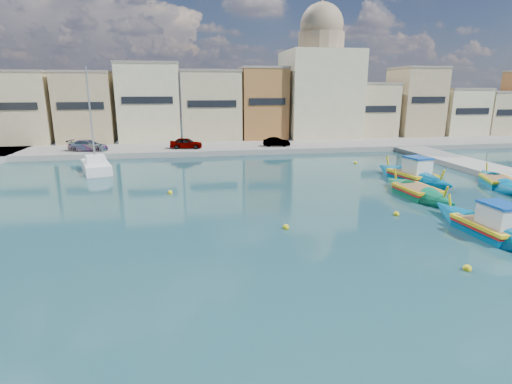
{
  "coord_description": "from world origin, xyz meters",
  "views": [
    {
      "loc": [
        -9.06,
        -17.13,
        7.53
      ],
      "look_at": [
        -5.1,
        6.0,
        1.4
      ],
      "focal_mm": 28.0,
      "sensor_mm": 36.0,
      "label": 1
    }
  ],
  "objects_px": {
    "luzzu_blue_cabin": "(412,177)",
    "luzzu_cyan_mid": "(498,183)",
    "luzzu_green": "(417,193)",
    "church_block": "(319,82)",
    "yacht_north": "(94,165)",
    "luzzu_turquoise_cabin": "(490,229)"
  },
  "relations": [
    {
      "from": "luzzu_blue_cabin",
      "to": "yacht_north",
      "type": "relative_size",
      "value": 0.92
    },
    {
      "from": "luzzu_blue_cabin",
      "to": "yacht_north",
      "type": "distance_m",
      "value": 29.02
    },
    {
      "from": "luzzu_turquoise_cabin",
      "to": "luzzu_cyan_mid",
      "type": "relative_size",
      "value": 1.1
    },
    {
      "from": "luzzu_turquoise_cabin",
      "to": "yacht_north",
      "type": "bearing_deg",
      "value": 137.57
    },
    {
      "from": "luzzu_blue_cabin",
      "to": "church_block",
      "type": "bearing_deg",
      "value": 88.36
    },
    {
      "from": "church_block",
      "to": "yacht_north",
      "type": "xyz_separation_m",
      "value": [
        -28.01,
        -17.34,
        -8.01
      ]
    },
    {
      "from": "luzzu_blue_cabin",
      "to": "luzzu_green",
      "type": "bearing_deg",
      "value": -116.68
    },
    {
      "from": "luzzu_cyan_mid",
      "to": "luzzu_turquoise_cabin",
      "type": "bearing_deg",
      "value": -131.94
    },
    {
      "from": "luzzu_turquoise_cabin",
      "to": "luzzu_green",
      "type": "xyz_separation_m",
      "value": [
        0.48,
        7.7,
        -0.07
      ]
    },
    {
      "from": "church_block",
      "to": "luzzu_cyan_mid",
      "type": "xyz_separation_m",
      "value": [
        5.0,
        -30.14,
        -8.16
      ]
    },
    {
      "from": "luzzu_cyan_mid",
      "to": "church_block",
      "type": "bearing_deg",
      "value": 99.42
    },
    {
      "from": "luzzu_turquoise_cabin",
      "to": "luzzu_blue_cabin",
      "type": "distance_m",
      "value": 12.62
    },
    {
      "from": "luzzu_green",
      "to": "church_block",
      "type": "bearing_deg",
      "value": 84.47
    },
    {
      "from": "luzzu_blue_cabin",
      "to": "luzzu_cyan_mid",
      "type": "distance_m",
      "value": 6.41
    },
    {
      "from": "luzzu_blue_cabin",
      "to": "luzzu_green",
      "type": "height_order",
      "value": "luzzu_blue_cabin"
    },
    {
      "from": "luzzu_turquoise_cabin",
      "to": "luzzu_blue_cabin",
      "type": "relative_size",
      "value": 0.96
    },
    {
      "from": "church_block",
      "to": "luzzu_blue_cabin",
      "type": "distance_m",
      "value": 28.54
    },
    {
      "from": "luzzu_cyan_mid",
      "to": "luzzu_green",
      "type": "distance_m",
      "value": 8.31
    },
    {
      "from": "church_block",
      "to": "yacht_north",
      "type": "distance_m",
      "value": 33.91
    },
    {
      "from": "yacht_north",
      "to": "luzzu_green",
      "type": "bearing_deg",
      "value": -30.44
    },
    {
      "from": "church_block",
      "to": "luzzu_turquoise_cabin",
      "type": "bearing_deg",
      "value": -95.15
    },
    {
      "from": "luzzu_blue_cabin",
      "to": "luzzu_cyan_mid",
      "type": "height_order",
      "value": "luzzu_blue_cabin"
    }
  ]
}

